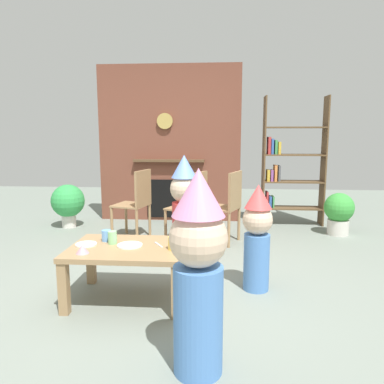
{
  "coord_description": "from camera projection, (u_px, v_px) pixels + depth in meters",
  "views": [
    {
      "loc": [
        0.4,
        -3.05,
        1.34
      ],
      "look_at": [
        0.15,
        0.4,
        0.79
      ],
      "focal_mm": 33.74,
      "sensor_mm": 36.0,
      "label": 1
    }
  ],
  "objects": [
    {
      "name": "potted_plant_tall",
      "position": [
        339.0,
        212.0,
        4.87
      ],
      "size": [
        0.39,
        0.39,
        0.57
      ],
      "color": "beige",
      "rests_on": "ground_plane"
    },
    {
      "name": "child_with_cone_hat",
      "position": [
        198.0,
        268.0,
        1.98
      ],
      "size": [
        0.32,
        0.32,
        1.17
      ],
      "rotation": [
        0.0,
        0.0,
        2.18
      ],
      "color": "#4C7FC6",
      "rests_on": "ground_plane"
    },
    {
      "name": "dining_chair_middle",
      "position": [
        192.0,
        203.0,
        4.43
      ],
      "size": [
        0.54,
        0.54,
        0.9
      ],
      "rotation": [
        0.0,
        0.0,
        2.68
      ],
      "color": "#9E7A51",
      "rests_on": "ground_plane"
    },
    {
      "name": "paper_cup_center",
      "position": [
        112.0,
        238.0,
        2.98
      ],
      "size": [
        0.07,
        0.07,
        0.11
      ],
      "primitive_type": "cylinder",
      "color": "#8CD18C",
      "rests_on": "coffee_table"
    },
    {
      "name": "brick_fireplace_feature",
      "position": [
        170.0,
        145.0,
        5.64
      ],
      "size": [
        2.2,
        0.28,
        2.4
      ],
      "color": "brown",
      "rests_on": "ground_plane"
    },
    {
      "name": "ground_plane",
      "position": [
        172.0,
        286.0,
        3.24
      ],
      "size": [
        12.0,
        12.0,
        0.0
      ],
      "primitive_type": "plane",
      "color": "gray"
    },
    {
      "name": "paper_cup_near_left",
      "position": [
        106.0,
        236.0,
        3.06
      ],
      "size": [
        0.08,
        0.08,
        0.09
      ],
      "primitive_type": "cylinder",
      "color": "#669EE0",
      "rests_on": "coffee_table"
    },
    {
      "name": "potted_plant_short",
      "position": [
        68.0,
        202.0,
        5.26
      ],
      "size": [
        0.48,
        0.48,
        0.63
      ],
      "color": "beige",
      "rests_on": "ground_plane"
    },
    {
      "name": "table_fork",
      "position": [
        159.0,
        245.0,
        2.95
      ],
      "size": [
        0.09,
        0.14,
        0.01
      ],
      "primitive_type": "cube",
      "rotation": [
        0.0,
        0.0,
        2.12
      ],
      "color": "silver",
      "rests_on": "coffee_table"
    },
    {
      "name": "child_in_pink",
      "position": [
        257.0,
        235.0,
        3.1
      ],
      "size": [
        0.26,
        0.26,
        0.93
      ],
      "rotation": [
        0.0,
        0.0,
        -2.9
      ],
      "color": "#4C7FC6",
      "rests_on": "ground_plane"
    },
    {
      "name": "paper_plate_front",
      "position": [
        86.0,
        244.0,
        2.95
      ],
      "size": [
        0.17,
        0.17,
        0.01
      ],
      "primitive_type": "cylinder",
      "color": "white",
      "rests_on": "coffee_table"
    },
    {
      "name": "dining_chair_left",
      "position": [
        137.0,
        200.0,
        4.65
      ],
      "size": [
        0.49,
        0.49,
        0.9
      ],
      "rotation": [
        0.0,
        0.0,
        2.87
      ],
      "color": "#9E7A51",
      "rests_on": "ground_plane"
    },
    {
      "name": "bookshelf",
      "position": [
        288.0,
        166.0,
        5.37
      ],
      "size": [
        0.9,
        0.28,
        1.9
      ],
      "color": "brown",
      "rests_on": "ground_plane"
    },
    {
      "name": "paper_cup_near_right",
      "position": [
        173.0,
        243.0,
        2.83
      ],
      "size": [
        0.08,
        0.08,
        0.1
      ],
      "primitive_type": "cylinder",
      "color": "#F2CC4C",
      "rests_on": "coffee_table"
    },
    {
      "name": "paper_cup_far_left",
      "position": [
        175.0,
        233.0,
        3.12
      ],
      "size": [
        0.06,
        0.06,
        0.09
      ],
      "primitive_type": "cylinder",
      "color": "#669EE0",
      "rests_on": "coffee_table"
    },
    {
      "name": "paper_plate_rear",
      "position": [
        130.0,
        245.0,
        2.93
      ],
      "size": [
        0.2,
        0.2,
        0.01
      ],
      "primitive_type": "cylinder",
      "color": "white",
      "rests_on": "coffee_table"
    },
    {
      "name": "coffee_table",
      "position": [
        129.0,
        255.0,
        2.93
      ],
      "size": [
        0.94,
        0.68,
        0.45
      ],
      "color": "#9E7A51",
      "rests_on": "ground_plane"
    },
    {
      "name": "birthday_cake_slice",
      "position": [
        82.0,
        249.0,
        2.74
      ],
      "size": [
        0.1,
        0.1,
        0.07
      ],
      "primitive_type": "cone",
      "color": "pink",
      "rests_on": "coffee_table"
    },
    {
      "name": "dining_chair_right",
      "position": [
        228.0,
        203.0,
        4.46
      ],
      "size": [
        0.52,
        0.52,
        0.9
      ],
      "rotation": [
        0.0,
        0.0,
        2.75
      ],
      "color": "#9E7A51",
      "rests_on": "ground_plane"
    },
    {
      "name": "child_by_the_chairs",
      "position": [
        184.0,
        203.0,
        3.98
      ],
      "size": [
        0.31,
        0.31,
        1.13
      ],
      "rotation": [
        0.0,
        0.0,
        -1.87
      ],
      "color": "#D13838",
      "rests_on": "ground_plane"
    }
  ]
}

